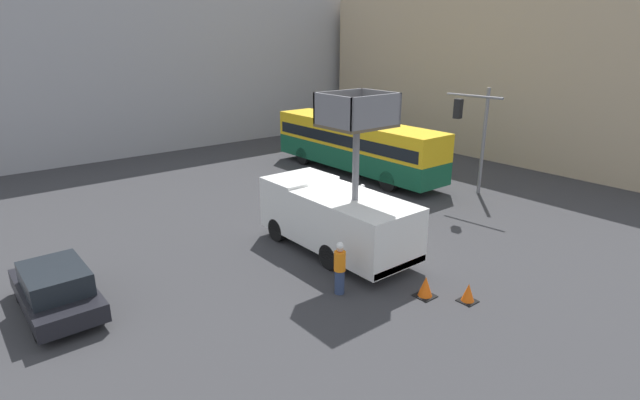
{
  "coord_description": "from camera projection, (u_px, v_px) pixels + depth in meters",
  "views": [
    {
      "loc": [
        -12.54,
        -14.0,
        8.0
      ],
      "look_at": [
        -0.89,
        0.42,
        1.84
      ],
      "focal_mm": 28.0,
      "sensor_mm": 36.0,
      "label": 1
    }
  ],
  "objects": [
    {
      "name": "traffic_light_pole",
      "position": [
        475.0,
        126.0,
        24.61
      ],
      "size": [
        3.15,
        2.9,
        5.5
      ],
      "color": "slate",
      "rests_on": "ground_plane"
    },
    {
      "name": "road_worker_directing",
      "position": [
        362.0,
        203.0,
        22.14
      ],
      "size": [
        0.38,
        0.38,
        1.77
      ],
      "rotation": [
        0.0,
        0.0,
        5.44
      ],
      "color": "navy",
      "rests_on": "ground_plane"
    },
    {
      "name": "city_bus",
      "position": [
        356.0,
        143.0,
        29.66
      ],
      "size": [
        2.48,
        12.2,
        3.18
      ],
      "rotation": [
        0.0,
        0.0,
        1.35
      ],
      "color": "#145638",
      "rests_on": "ground_plane"
    },
    {
      "name": "utility_truck",
      "position": [
        336.0,
        214.0,
        18.91
      ],
      "size": [
        2.6,
        6.66,
        6.16
      ],
      "color": "silver",
      "rests_on": "ground_plane"
    },
    {
      "name": "parked_car_curbside",
      "position": [
        56.0,
        289.0,
        14.96
      ],
      "size": [
        1.88,
        4.26,
        1.5
      ],
      "color": "black",
      "rests_on": "ground_plane"
    },
    {
      "name": "ground_plane",
      "position": [
        343.0,
        241.0,
        20.33
      ],
      "size": [
        120.0,
        120.0,
        0.0
      ],
      "primitive_type": "plane",
      "color": "#333335"
    },
    {
      "name": "traffic_cone_mid_road",
      "position": [
        468.0,
        293.0,
        15.65
      ],
      "size": [
        0.54,
        0.54,
        0.61
      ],
      "color": "black",
      "rests_on": "ground_plane"
    },
    {
      "name": "road_worker_near_truck",
      "position": [
        340.0,
        268.0,
        15.97
      ],
      "size": [
        0.38,
        0.38,
        1.79
      ],
      "rotation": [
        0.0,
        0.0,
        3.71
      ],
      "color": "navy",
      "rests_on": "ground_plane"
    },
    {
      "name": "building_backdrop_far",
      "position": [
        120.0,
        66.0,
        37.12
      ],
      "size": [
        44.0,
        10.0,
        11.52
      ],
      "color": "#9E9EA3",
      "rests_on": "ground_plane"
    },
    {
      "name": "traffic_cone_near_truck",
      "position": [
        425.0,
        287.0,
        15.95
      ],
      "size": [
        0.6,
        0.6,
        0.69
      ],
      "color": "black",
      "rests_on": "ground_plane"
    },
    {
      "name": "building_backdrop_side",
      "position": [
        522.0,
        69.0,
        35.46
      ],
      "size": [
        10.0,
        28.0,
        11.32
      ],
      "color": "tan",
      "rests_on": "ground_plane"
    }
  ]
}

